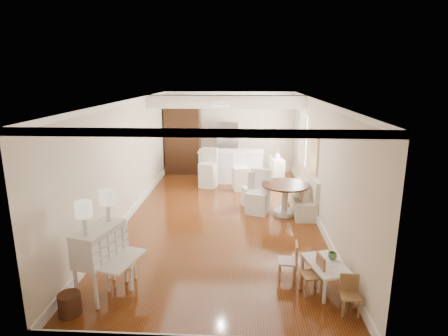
# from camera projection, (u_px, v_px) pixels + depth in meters

# --- Properties ---
(room) EXTENTS (9.00, 9.04, 2.82)m
(room) POSITION_uv_depth(u_px,v_px,m) (224.00, 134.00, 8.92)
(room) COLOR brown
(room) RESTS_ON ground
(secretary_bureau) EXTENTS (1.07, 1.08, 1.12)m
(secretary_bureau) POSITION_uv_depth(u_px,v_px,m) (101.00, 261.00, 5.81)
(secretary_bureau) COLOR silver
(secretary_bureau) RESTS_ON ground
(gustavian_armchair) EXTENTS (0.51, 0.51, 0.80)m
(gustavian_armchair) POSITION_uv_depth(u_px,v_px,m) (121.00, 263.00, 6.07)
(gustavian_armchair) COLOR white
(gustavian_armchair) RESTS_ON ground
(wicker_basket) EXTENTS (0.38, 0.38, 0.32)m
(wicker_basket) POSITION_uv_depth(u_px,v_px,m) (70.00, 304.00, 5.38)
(wicker_basket) COLOR #4A2917
(wicker_basket) RESTS_ON ground
(kids_table) EXTENTS (0.74, 0.98, 0.43)m
(kids_table) POSITION_uv_depth(u_px,v_px,m) (325.00, 276.00, 6.03)
(kids_table) COLOR silver
(kids_table) RESTS_ON ground
(kids_chair_a) EXTENTS (0.37, 0.37, 0.65)m
(kids_chair_a) POSITION_uv_depth(u_px,v_px,m) (312.00, 274.00, 5.87)
(kids_chair_a) COLOR #9A6B46
(kids_chair_a) RESTS_ON ground
(kids_chair_b) EXTENTS (0.34, 0.34, 0.66)m
(kids_chair_b) POSITION_uv_depth(u_px,v_px,m) (288.00, 261.00, 6.28)
(kids_chair_b) COLOR #A97B4D
(kids_chair_b) RESTS_ON ground
(kids_chair_c) EXTENTS (0.29, 0.29, 0.57)m
(kids_chair_c) POSITION_uv_depth(u_px,v_px,m) (350.00, 295.00, 5.38)
(kids_chair_c) COLOR #9B7446
(kids_chair_c) RESTS_ON ground
(banquette) EXTENTS (0.52, 1.60, 0.98)m
(banquette) POSITION_uv_depth(u_px,v_px,m) (303.00, 193.00, 9.35)
(banquette) COLOR silver
(banquette) RESTS_ON ground
(dining_table) EXTENTS (1.21, 1.21, 0.79)m
(dining_table) POSITION_uv_depth(u_px,v_px,m) (285.00, 199.00, 9.17)
(dining_table) COLOR #472316
(dining_table) RESTS_ON ground
(slip_chair_near) EXTENTS (0.65, 0.67, 1.08)m
(slip_chair_near) POSITION_uv_depth(u_px,v_px,m) (258.00, 192.00, 9.26)
(slip_chair_near) COLOR white
(slip_chair_near) RESTS_ON ground
(slip_chair_far) EXTENTS (0.63, 0.64, 1.00)m
(slip_chair_far) POSITION_uv_depth(u_px,v_px,m) (253.00, 188.00, 9.73)
(slip_chair_far) COLOR silver
(slip_chair_far) RESTS_ON ground
(breakfast_counter) EXTENTS (2.05, 0.65, 1.03)m
(breakfast_counter) POSITION_uv_depth(u_px,v_px,m) (231.00, 166.00, 11.96)
(breakfast_counter) COLOR white
(breakfast_counter) RESTS_ON ground
(bar_stool_left) EXTENTS (0.57, 0.57, 1.19)m
(bar_stool_left) POSITION_uv_depth(u_px,v_px,m) (208.00, 168.00, 11.40)
(bar_stool_left) COLOR white
(bar_stool_left) RESTS_ON ground
(bar_stool_right) EXTENTS (0.53, 0.53, 1.10)m
(bar_stool_right) POSITION_uv_depth(u_px,v_px,m) (241.00, 172.00, 11.12)
(bar_stool_right) COLOR white
(bar_stool_right) RESTS_ON ground
(pantry_cabinet) EXTENTS (1.20, 0.60, 2.30)m
(pantry_cabinet) POSITION_uv_depth(u_px,v_px,m) (183.00, 140.00, 12.94)
(pantry_cabinet) COLOR #381E11
(pantry_cabinet) RESTS_ON ground
(fridge) EXTENTS (0.75, 0.65, 1.80)m
(fridge) POSITION_uv_depth(u_px,v_px,m) (238.00, 148.00, 12.88)
(fridge) COLOR silver
(fridge) RESTS_ON ground
(sideboard) EXTENTS (0.51, 0.87, 0.78)m
(sideboard) POSITION_uv_depth(u_px,v_px,m) (276.00, 170.00, 12.01)
(sideboard) COLOR silver
(sideboard) RESTS_ON ground
(pencil_cup) EXTENTS (0.17, 0.17, 0.11)m
(pencil_cup) POSITION_uv_depth(u_px,v_px,m) (332.00, 256.00, 6.12)
(pencil_cup) COLOR #5A9758
(pencil_cup) RESTS_ON kids_table
(branch_vase) EXTENTS (0.22, 0.22, 0.20)m
(branch_vase) POSITION_uv_depth(u_px,v_px,m) (277.00, 155.00, 11.88)
(branch_vase) COLOR white
(branch_vase) RESTS_ON sideboard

